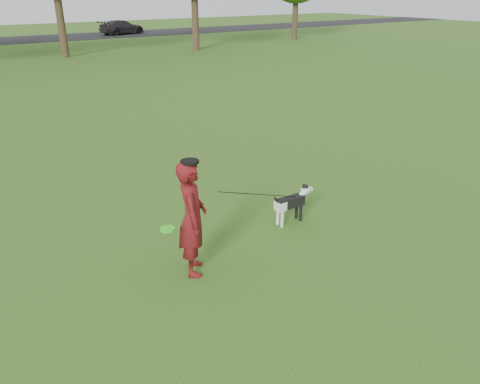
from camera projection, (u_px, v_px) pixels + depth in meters
ground at (237, 235)px, 8.70m from camera, size 120.00×120.00×0.00m
man at (192, 218)px, 7.24m from camera, size 0.72×0.82×1.89m
dog at (293, 201)px, 9.03m from camera, size 0.97×0.19×0.74m
car_right at (122, 27)px, 45.51m from camera, size 4.87×3.02×1.32m
man_held_items at (263, 195)px, 8.17m from camera, size 3.15×0.64×1.41m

